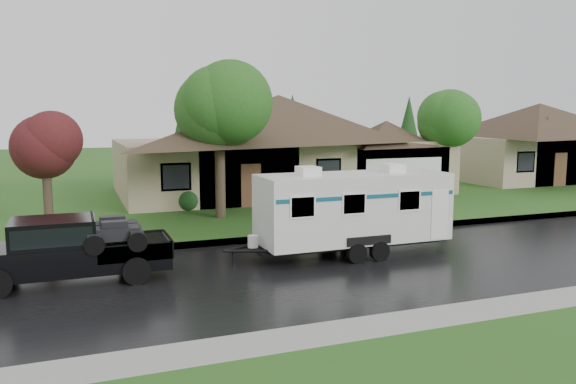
% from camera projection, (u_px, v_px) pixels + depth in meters
% --- Properties ---
extents(ground, '(140.00, 140.00, 0.00)m').
position_uv_depth(ground, '(362.00, 248.00, 19.43)').
color(ground, '#2C581B').
rests_on(ground, ground).
extents(road, '(140.00, 8.00, 0.01)m').
position_uv_depth(road, '(393.00, 261.00, 17.58)').
color(road, black).
rests_on(road, ground).
extents(curb, '(140.00, 0.50, 0.15)m').
position_uv_depth(curb, '(334.00, 233.00, 21.50)').
color(curb, gray).
rests_on(curb, ground).
extents(lawn, '(140.00, 26.00, 0.15)m').
position_uv_depth(lawn, '(241.00, 192.00, 33.31)').
color(lawn, '#2C581B').
rests_on(lawn, ground).
extents(house_main, '(19.44, 10.80, 6.90)m').
position_uv_depth(house_main, '(284.00, 132.00, 32.57)').
color(house_main, gray).
rests_on(house_main, lawn).
extents(house_neighbor, '(15.12, 9.72, 6.45)m').
position_uv_depth(house_neighbor, '(543.00, 133.00, 40.14)').
color(house_neighbor, tan).
rests_on(house_neighbor, lawn).
extents(tree_left_green, '(4.01, 4.01, 6.64)m').
position_uv_depth(tree_left_green, '(219.00, 111.00, 23.83)').
color(tree_left_green, '#382B1E').
rests_on(tree_left_green, lawn).
extents(tree_red, '(2.84, 2.84, 4.69)m').
position_uv_depth(tree_red, '(45.00, 145.00, 22.05)').
color(tree_red, '#382B1E').
rests_on(tree_red, lawn).
extents(tree_right_green, '(3.51, 3.51, 5.80)m').
position_uv_depth(tree_right_green, '(448.00, 123.00, 31.06)').
color(tree_right_green, '#382B1E').
rests_on(tree_right_green, lawn).
extents(shrub_row, '(13.60, 1.00, 1.00)m').
position_uv_depth(shrub_row, '(310.00, 193.00, 28.66)').
color(shrub_row, '#143814').
rests_on(shrub_row, lawn).
extents(pickup_truck, '(5.35, 2.03, 1.78)m').
position_uv_depth(pickup_truck, '(64.00, 248.00, 15.25)').
color(pickup_truck, black).
rests_on(pickup_truck, ground).
extents(travel_trailer, '(6.60, 2.32, 2.96)m').
position_uv_depth(travel_trailer, '(353.00, 207.00, 18.28)').
color(travel_trailer, silver).
rests_on(travel_trailer, ground).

